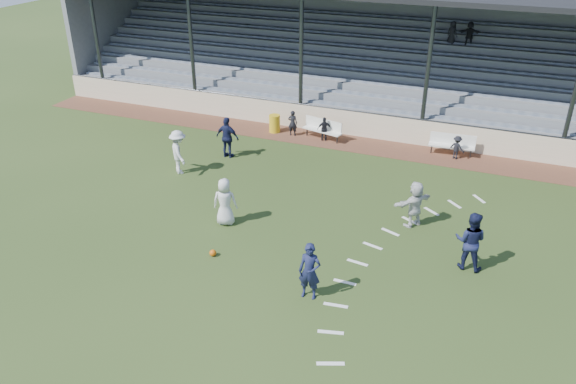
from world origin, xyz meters
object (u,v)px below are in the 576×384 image
(trash_bin, at_px, (275,123))
(football, at_px, (213,253))
(bench_left, at_px, (323,127))
(bench_right, at_px, (452,143))
(player_white_lead, at_px, (225,202))
(player_navy_lead, at_px, (310,271))

(trash_bin, bearing_deg, football, -77.37)
(bench_left, xyz_separation_m, football, (-0.07, -10.79, -0.47))
(football, bearing_deg, bench_left, 89.61)
(bench_right, height_order, trash_bin, bench_right)
(football, bearing_deg, trash_bin, 102.63)
(trash_bin, relative_size, football, 3.87)
(trash_bin, relative_size, player_white_lead, 0.50)
(player_navy_lead, bearing_deg, bench_right, 74.42)
(bench_left, xyz_separation_m, player_navy_lead, (3.52, -11.59, 0.30))
(football, height_order, player_navy_lead, player_navy_lead)
(player_white_lead, bearing_deg, bench_right, -141.21)
(bench_left, relative_size, bench_right, 1.01)
(bench_right, relative_size, player_navy_lead, 1.15)
(trash_bin, bearing_deg, player_navy_lead, -62.53)
(player_white_lead, bearing_deg, trash_bin, -93.49)
(bench_right, bearing_deg, player_navy_lead, -105.73)
(bench_left, distance_m, football, 10.80)
(bench_left, xyz_separation_m, player_white_lead, (-0.63, -8.80, 0.28))
(trash_bin, relative_size, player_navy_lead, 0.49)
(football, distance_m, player_white_lead, 2.20)
(player_navy_lead, bearing_deg, football, 163.39)
(football, bearing_deg, bench_right, 61.55)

